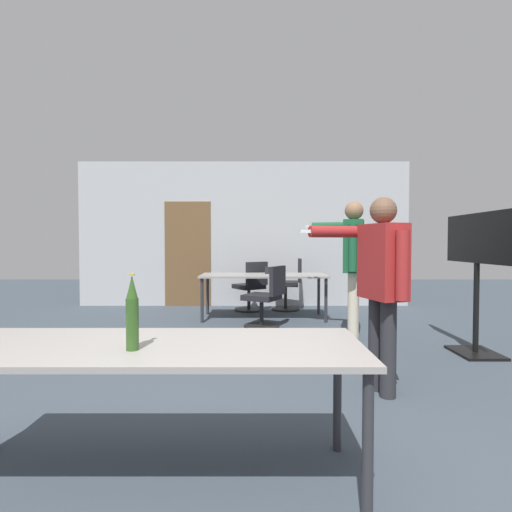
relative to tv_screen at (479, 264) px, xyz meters
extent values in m
cube|color=#B2B5B7|center=(-2.69, 3.47, 0.41)|extent=(6.47, 0.10, 2.83)
cube|color=brown|center=(-3.79, 3.42, 0.02)|extent=(0.90, 0.02, 2.05)
cube|color=gray|center=(-2.99, -2.38, -0.30)|extent=(2.17, 0.77, 0.03)
cylinder|color=#2D2D33|center=(-1.96, -2.70, -0.66)|extent=(0.05, 0.05, 0.69)
cylinder|color=#2D2D33|center=(-1.96, -2.06, -0.66)|extent=(0.05, 0.05, 0.69)
cube|color=gray|center=(-2.32, 2.13, -0.30)|extent=(2.05, 0.83, 0.03)
cylinder|color=#2D2D33|center=(-3.29, 1.77, -0.66)|extent=(0.05, 0.05, 0.69)
cylinder|color=#2D2D33|center=(-1.36, 1.77, -0.66)|extent=(0.05, 0.05, 0.69)
cylinder|color=#2D2D33|center=(-3.29, 2.49, -0.66)|extent=(0.05, 0.05, 0.69)
cylinder|color=#2D2D33|center=(-1.36, 2.49, -0.66)|extent=(0.05, 0.05, 0.69)
cube|color=black|center=(0.00, 0.00, -0.99)|extent=(0.44, 0.56, 0.03)
cylinder|color=black|center=(0.00, 0.00, -0.48)|extent=(0.06, 0.06, 0.99)
cube|color=black|center=(0.00, 0.00, 0.29)|extent=(0.04, 1.28, 0.55)
cube|color=black|center=(0.02, 0.00, 0.29)|extent=(0.01, 1.18, 0.49)
cylinder|color=beige|center=(-1.21, 0.68, -0.58)|extent=(0.14, 0.14, 0.86)
cylinder|color=beige|center=(-1.15, 0.85, -0.58)|extent=(0.14, 0.14, 0.86)
cube|color=#195633|center=(-1.18, 0.76, 0.19)|extent=(0.36, 0.49, 0.68)
sphere|color=#936B4C|center=(-1.18, 0.76, 0.65)|extent=(0.24, 0.24, 0.24)
cylinder|color=#195633|center=(-1.26, 0.50, 0.17)|extent=(0.11, 0.11, 0.59)
cylinder|color=#195633|center=(-1.38, 1.11, 0.47)|extent=(0.59, 0.27, 0.11)
cube|color=white|center=(-1.69, 1.20, 0.47)|extent=(0.13, 0.07, 0.03)
cylinder|color=#28282D|center=(-1.39, -1.24, -0.62)|extent=(0.13, 0.13, 0.78)
cylinder|color=#28282D|center=(-1.44, -1.07, -0.62)|extent=(0.13, 0.13, 0.78)
cube|color=maroon|center=(-1.41, -1.15, 0.08)|extent=(0.34, 0.46, 0.61)
sphere|color=brown|center=(-1.41, -1.15, 0.50)|extent=(0.22, 0.22, 0.22)
cylinder|color=maroon|center=(-1.34, -1.40, 0.06)|extent=(0.10, 0.10, 0.53)
cylinder|color=maroon|center=(-1.74, -0.98, 0.33)|extent=(0.54, 0.24, 0.10)
cube|color=white|center=(-2.02, -1.06, 0.33)|extent=(0.13, 0.07, 0.03)
cylinder|color=black|center=(-2.37, 1.43, -0.99)|extent=(0.52, 0.52, 0.03)
cylinder|color=black|center=(-2.37, 1.43, -0.79)|extent=(0.06, 0.06, 0.38)
cube|color=black|center=(-2.37, 1.43, -0.56)|extent=(0.62, 0.62, 0.08)
cube|color=black|center=(-2.14, 1.31, -0.31)|extent=(0.26, 0.42, 0.42)
cylinder|color=black|center=(-1.90, 2.95, -0.99)|extent=(0.52, 0.52, 0.03)
cylinder|color=black|center=(-1.90, 2.95, -0.77)|extent=(0.06, 0.06, 0.42)
cube|color=black|center=(-1.90, 2.95, -0.52)|extent=(0.50, 0.50, 0.08)
cube|color=black|center=(-1.64, 2.93, -0.27)|extent=(0.10, 0.44, 0.42)
cylinder|color=black|center=(-2.58, 2.87, -0.99)|extent=(0.52, 0.52, 0.03)
cylinder|color=black|center=(-2.58, 2.87, -0.79)|extent=(0.06, 0.06, 0.37)
cube|color=black|center=(-2.58, 2.87, -0.56)|extent=(0.64, 0.64, 0.08)
cube|color=black|center=(-2.43, 2.66, -0.31)|extent=(0.39, 0.30, 0.42)
cylinder|color=#2D511E|center=(-3.04, -2.50, -0.16)|extent=(0.06, 0.06, 0.25)
cone|color=#2D511E|center=(-3.04, -2.50, 0.02)|extent=(0.05, 0.05, 0.11)
cylinder|color=gold|center=(-3.04, -2.50, 0.08)|extent=(0.03, 0.03, 0.01)
cylinder|color=#232328|center=(-2.26, 2.24, -0.23)|extent=(0.07, 0.07, 0.12)
camera|label=1|loc=(-2.45, -4.40, 0.23)|focal=28.00mm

